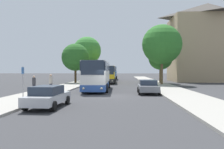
% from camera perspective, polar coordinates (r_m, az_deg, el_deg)
% --- Properties ---
extents(ground_plane, '(300.00, 300.00, 0.00)m').
position_cam_1_polar(ground_plane, '(20.98, -0.61, -5.59)').
color(ground_plane, '#38383A').
rests_on(ground_plane, ground).
extents(sidewalk_left, '(4.00, 120.00, 0.15)m').
position_cam_1_polar(sidewalk_left, '(22.53, -18.75, -4.99)').
color(sidewalk_left, '#A39E93').
rests_on(sidewalk_left, ground_plane).
extents(sidewalk_right, '(4.00, 120.00, 0.15)m').
position_cam_1_polar(sidewalk_right, '(21.67, 18.27, -5.23)').
color(sidewalk_right, '#A39E93').
rests_on(sidewalk_right, ground_plane).
extents(building_right_background, '(15.60, 10.43, 17.13)m').
position_cam_1_polar(building_right_background, '(52.65, 23.70, 7.69)').
color(building_right_background, tan).
rests_on(building_right_background, ground_plane).
extents(bus_front, '(3.05, 10.71, 3.47)m').
position_cam_1_polar(bus_front, '(26.81, -3.84, -0.17)').
color(bus_front, '#2D519E').
rests_on(bus_front, ground_plane).
extents(bus_middle, '(3.05, 12.18, 3.22)m').
position_cam_1_polar(bus_middle, '(42.83, -0.94, 0.15)').
color(bus_middle, '#2D2D2D').
rests_on(bus_middle, ground_plane).
extents(bus_rear, '(2.80, 11.57, 3.39)m').
position_cam_1_polar(bus_rear, '(57.33, -0.12, 0.48)').
color(bus_rear, silver).
rests_on(bus_rear, ground_plane).
extents(parked_car_left_curb, '(2.11, 4.42, 1.43)m').
position_cam_1_polar(parked_car_left_curb, '(15.01, -16.40, -5.44)').
color(parked_car_left_curb, '#B7B7BC').
rests_on(parked_car_left_curb, ground_plane).
extents(parked_car_right_near, '(2.22, 4.26, 1.44)m').
position_cam_1_polar(parked_car_right_near, '(23.14, 9.40, -3.11)').
color(parked_car_right_near, slate).
rests_on(parked_car_right_near, ground_plane).
extents(bus_stop_sign, '(0.08, 0.45, 2.63)m').
position_cam_1_polar(bus_stop_sign, '(20.88, -22.25, -0.81)').
color(bus_stop_sign, gray).
rests_on(bus_stop_sign, sidewalk_left).
extents(pedestrian_waiting_near, '(0.36, 0.36, 1.75)m').
position_cam_1_polar(pedestrian_waiting_near, '(23.85, -19.71, -2.35)').
color(pedestrian_waiting_near, '#23232D').
rests_on(pedestrian_waiting_near, sidewalk_left).
extents(pedestrian_waiting_far, '(0.36, 0.36, 1.90)m').
position_cam_1_polar(pedestrian_waiting_far, '(23.79, -15.69, -2.14)').
color(pedestrian_waiting_far, '#23232D').
rests_on(pedestrian_waiting_far, sidewalk_left).
extents(tree_left_near, '(5.02, 5.02, 7.21)m').
position_cam_1_polar(tree_left_near, '(40.77, -9.53, 4.46)').
color(tree_left_near, '#47331E').
rests_on(tree_left_near, sidewalk_left).
extents(tree_left_far, '(6.35, 6.35, 9.94)m').
position_cam_1_polar(tree_left_far, '(50.36, -6.51, 6.18)').
color(tree_left_far, brown).
rests_on(tree_left_far, sidewalk_left).
extents(tree_right_near, '(6.48, 6.48, 9.78)m').
position_cam_1_polar(tree_right_near, '(37.00, 12.89, 7.65)').
color(tree_right_near, brown).
rests_on(tree_right_near, sidewalk_right).
extents(tree_right_mid, '(4.49, 4.49, 6.88)m').
position_cam_1_polar(tree_right_mid, '(41.80, 12.54, 4.27)').
color(tree_right_mid, '#513D23').
rests_on(tree_right_mid, sidewalk_right).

